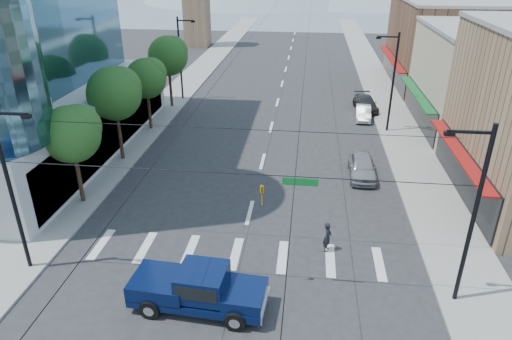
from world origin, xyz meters
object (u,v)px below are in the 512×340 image
object	(u,v)px
pedestrian	(327,237)
parked_car_far	(365,104)
parked_car_near	(362,166)
parked_car_mid	(363,113)
pickup_truck	(198,288)

from	to	relation	value
pedestrian	parked_car_far	distance (m)	26.22
parked_car_near	parked_car_mid	distance (m)	13.22
pickup_truck	parked_car_far	distance (m)	32.85
parked_car_mid	pedestrian	bearing A→B (deg)	-95.99
pedestrian	parked_car_mid	size ratio (longest dim) A/B	0.44
pedestrian	parked_car_near	distance (m)	10.17
pickup_truck	parked_car_near	xyz separation A→B (m)	(8.87, 15.04, -0.32)
pedestrian	parked_car_mid	distance (m)	23.30
pickup_truck	parked_car_mid	world-z (taller)	pickup_truck
parked_car_far	parked_car_near	bearing A→B (deg)	-101.79
pedestrian	parked_car_far	world-z (taller)	pedestrian
parked_car_near	parked_car_far	bearing A→B (deg)	84.34
parked_car_near	parked_car_far	size ratio (longest dim) A/B	0.93
pedestrian	parked_car_mid	world-z (taller)	pedestrian
parked_car_mid	pickup_truck	bearing A→B (deg)	-105.70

